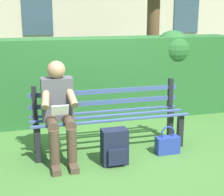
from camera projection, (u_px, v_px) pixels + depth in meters
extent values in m
plane|color=#3D6B2D|center=(110.00, 149.00, 4.45)|extent=(60.00, 60.00, 0.00)
cube|color=black|center=(180.00, 130.00, 4.50)|extent=(0.07, 0.07, 0.45)
cube|color=black|center=(38.00, 144.00, 4.01)|extent=(0.07, 0.07, 0.45)
cube|color=black|center=(170.00, 123.00, 4.78)|extent=(0.07, 0.07, 0.45)
cube|color=black|center=(36.00, 136.00, 4.29)|extent=(0.07, 0.07, 0.45)
cube|color=#384C7A|center=(106.00, 111.00, 4.53)|extent=(2.03, 0.06, 0.02)
cube|color=#384C7A|center=(110.00, 116.00, 4.34)|extent=(2.03, 0.06, 0.02)
cube|color=#384C7A|center=(114.00, 120.00, 4.15)|extent=(2.03, 0.06, 0.02)
cube|color=black|center=(170.00, 92.00, 4.71)|extent=(0.06, 0.06, 0.40)
cube|color=black|center=(34.00, 101.00, 4.22)|extent=(0.06, 0.06, 0.40)
cube|color=#384C7A|center=(106.00, 102.00, 4.49)|extent=(2.03, 0.02, 0.06)
cube|color=#384C7A|center=(106.00, 91.00, 4.45)|extent=(2.03, 0.02, 0.06)
cube|color=#4C4C51|center=(57.00, 98.00, 4.12)|extent=(0.38, 0.22, 0.52)
sphere|color=#A57A5B|center=(56.00, 70.00, 4.01)|extent=(0.22, 0.22, 0.22)
cylinder|color=#473828|center=(68.00, 121.00, 4.00)|extent=(0.13, 0.42, 0.13)
cylinder|color=#473828|center=(52.00, 123.00, 3.95)|extent=(0.13, 0.42, 0.13)
cylinder|color=#473828|center=(72.00, 148.00, 3.87)|extent=(0.12, 0.12, 0.47)
cylinder|color=#473828|center=(54.00, 150.00, 3.82)|extent=(0.12, 0.12, 0.47)
cube|color=#473828|center=(73.00, 167.00, 3.84)|extent=(0.10, 0.24, 0.07)
cube|color=#473828|center=(56.00, 169.00, 3.79)|extent=(0.10, 0.24, 0.07)
cylinder|color=#A57A5B|center=(71.00, 95.00, 4.01)|extent=(0.14, 0.32, 0.26)
cylinder|color=#A57A5B|center=(46.00, 97.00, 3.93)|extent=(0.14, 0.32, 0.26)
cube|color=white|center=(60.00, 110.00, 3.89)|extent=(0.20, 0.07, 0.13)
cube|color=#265B28|center=(75.00, 80.00, 5.56)|extent=(5.68, 0.70, 1.37)
sphere|color=#265B28|center=(173.00, 49.00, 5.79)|extent=(0.63, 0.63, 0.63)
cylinder|color=brown|center=(153.00, 27.00, 7.49)|extent=(0.28, 0.28, 2.93)
cube|color=#334756|center=(186.00, 15.00, 11.24)|extent=(0.90, 0.04, 1.20)
cube|color=#334756|center=(37.00, 15.00, 9.96)|extent=(0.90, 0.04, 1.20)
cube|color=#191E33|center=(114.00, 147.00, 3.96)|extent=(0.31, 0.18, 0.43)
cube|color=#191E33|center=(117.00, 157.00, 3.88)|extent=(0.21, 0.04, 0.19)
cylinder|color=#191E33|center=(119.00, 141.00, 4.08)|extent=(0.04, 0.04, 0.26)
cylinder|color=#191E33|center=(105.00, 143.00, 4.03)|extent=(0.04, 0.04, 0.26)
cube|color=navy|center=(167.00, 145.00, 4.29)|extent=(0.30, 0.14, 0.22)
torus|color=navy|center=(168.00, 133.00, 4.25)|extent=(0.19, 0.02, 0.19)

